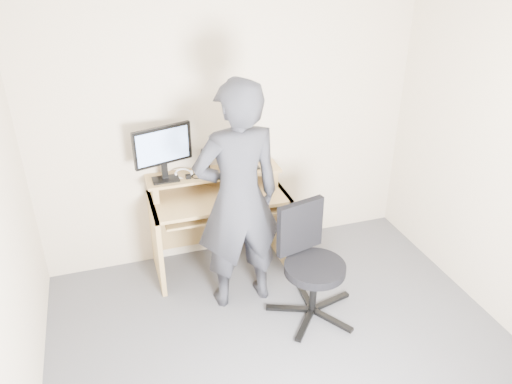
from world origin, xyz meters
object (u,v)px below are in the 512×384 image
office_chair (309,259)px  person (238,199)px  desk (217,211)px  monitor (163,149)px

office_chair → person: size_ratio=0.48×
desk → office_chair: size_ratio=1.29×
office_chair → person: (-0.49, 0.32, 0.46)m
desk → office_chair: (0.53, -0.90, -0.04)m
monitor → office_chair: bearing=-61.0°
person → monitor: bearing=-55.6°
desk → person: 0.72m
desk → monitor: bearing=174.9°
desk → monitor: monitor is taller
monitor → office_chair: monitor is taller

